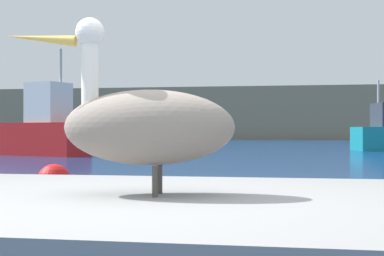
{
  "coord_description": "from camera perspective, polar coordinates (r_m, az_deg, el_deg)",
  "views": [
    {
      "loc": [
        0.81,
        -2.58,
        1.14
      ],
      "look_at": [
        -2.69,
        17.83,
        1.21
      ],
      "focal_mm": 52.75,
      "sensor_mm": 36.0,
      "label": 1
    }
  ],
  "objects": [
    {
      "name": "pelican",
      "position": [
        2.97,
        -4.73,
        0.44
      ],
      "size": [
        1.25,
        0.51,
        0.94
      ],
      "rotation": [
        0.0,
        0.0,
        -3.07
      ],
      "color": "gray",
      "rests_on": "pier_dock"
    },
    {
      "name": "mooring_buoy",
      "position": [
        9.77,
        -13.78,
        -5.22
      ],
      "size": [
        0.57,
        0.57,
        0.57
      ],
      "primitive_type": "sphere",
      "color": "red",
      "rests_on": "ground"
    },
    {
      "name": "fishing_boat_red",
      "position": [
        26.13,
        -15.37,
        -0.22
      ],
      "size": [
        5.53,
        3.26,
        4.67
      ],
      "rotation": [
        0.0,
        0.0,
        -0.33
      ],
      "color": "red",
      "rests_on": "ground"
    },
    {
      "name": "hillside_backdrop",
      "position": [
        73.15,
        9.08,
        1.38
      ],
      "size": [
        140.0,
        14.64,
        6.24
      ],
      "primitive_type": "cube",
      "color": "#7F755B",
      "rests_on": "ground"
    }
  ]
}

